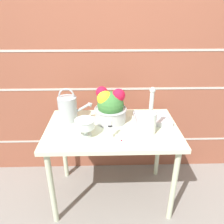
{
  "coord_description": "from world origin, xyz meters",
  "views": [
    {
      "loc": [
        -0.04,
        -1.56,
        1.62
      ],
      "look_at": [
        0.0,
        0.03,
        0.86
      ],
      "focal_mm": 35.0,
      "sensor_mm": 36.0,
      "label": 1
    }
  ],
  "objects": [
    {
      "name": "glass_decanter",
      "position": [
        0.29,
        -0.1,
        0.86
      ],
      "size": [
        0.1,
        0.1,
        0.37
      ],
      "color": "silver",
      "rests_on": "patio_table"
    },
    {
      "name": "patio_table",
      "position": [
        0.0,
        0.0,
        0.66
      ],
      "size": [
        1.07,
        0.67,
        0.74
      ],
      "color": "beige",
      "rests_on": "ground_plane"
    },
    {
      "name": "figurine_vase",
      "position": [
        -0.02,
        -0.16,
        0.81
      ],
      "size": [
        0.06,
        0.06,
        0.16
      ],
      "color": "white",
      "rests_on": "patio_table"
    },
    {
      "name": "flower_planter",
      "position": [
        -0.01,
        0.1,
        0.88
      ],
      "size": [
        0.27,
        0.27,
        0.3
      ],
      "color": "#ADADB2",
      "rests_on": "patio_table"
    },
    {
      "name": "wire_tray",
      "position": [
        0.35,
        0.1,
        0.75
      ],
      "size": [
        0.31,
        0.24,
        0.04
      ],
      "color": "#B7B7BC",
      "rests_on": "patio_table"
    },
    {
      "name": "ground_plane",
      "position": [
        0.0,
        0.0,
        0.0
      ],
      "size": [
        12.0,
        12.0,
        0.0
      ],
      "primitive_type": "plane",
      "color": "gray"
    },
    {
      "name": "brick_wall",
      "position": [
        0.0,
        0.46,
        1.1
      ],
      "size": [
        3.6,
        0.08,
        2.2
      ],
      "color": "brown",
      "rests_on": "ground_plane"
    },
    {
      "name": "crystal_pedestal_bowl",
      "position": [
        -0.21,
        -0.13,
        0.84
      ],
      "size": [
        0.15,
        0.15,
        0.14
      ],
      "color": "silver",
      "rests_on": "patio_table"
    },
    {
      "name": "watering_can",
      "position": [
        -0.37,
        0.13,
        0.85
      ],
      "size": [
        0.3,
        0.16,
        0.29
      ],
      "color": "#9EA3A8",
      "rests_on": "patio_table"
    },
    {
      "name": "fallen_petal",
      "position": [
        0.06,
        -0.21,
        0.74
      ],
      "size": [
        0.01,
        0.01,
        0.01
      ],
      "color": "red",
      "rests_on": "patio_table"
    }
  ]
}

